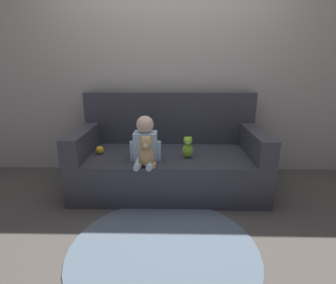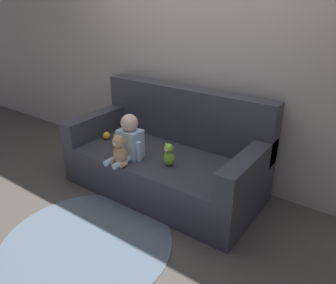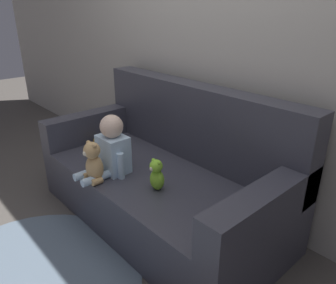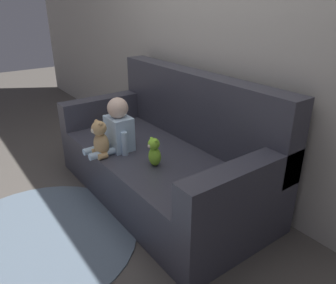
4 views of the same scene
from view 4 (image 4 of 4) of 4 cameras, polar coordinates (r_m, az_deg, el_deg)
The scene contains 8 objects.
ground_plane at distance 2.76m, azimuth -1.48°, elevation -8.98°, with size 12.00×12.00×0.00m, color #4C4742.
wall_back at distance 2.67m, azimuth 8.39°, elevation 19.45°, with size 8.00×0.05×2.60m.
couch at distance 2.63m, azimuth -0.22°, elevation -2.58°, with size 1.87×0.91×0.97m.
person_baby at distance 2.55m, azimuth -8.83°, elevation 2.40°, with size 0.29×0.36×0.42m.
teddy_bear_brown at distance 2.48m, azimuth -11.70°, elevation 0.43°, with size 0.16×0.13×0.28m.
plush_toy_side at distance 2.30m, azimuth -2.40°, elevation -1.75°, with size 0.10×0.10×0.21m.
toy_ball at distance 3.07m, azimuth -10.07°, elevation 3.31°, with size 0.08×0.08×0.08m.
floor_rug at distance 2.46m, azimuth -21.78°, elevation -15.43°, with size 1.34×1.34×0.01m.
Camera 4 is at (1.91, -1.31, 1.49)m, focal length 35.00 mm.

